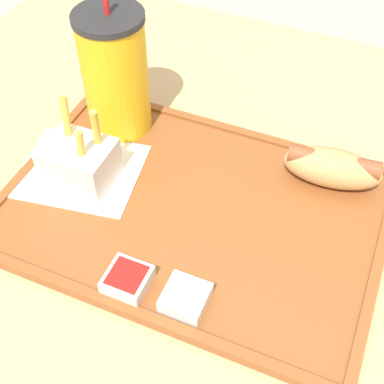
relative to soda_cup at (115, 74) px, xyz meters
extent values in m
cube|color=tan|center=(0.17, -0.07, -0.45)|extent=(1.02, 0.84, 0.71)
cube|color=brown|center=(0.15, -0.10, -0.09)|extent=(0.46, 0.32, 0.01)
cube|color=brown|center=(0.15, -0.26, -0.08)|extent=(0.46, 0.01, 0.00)
cube|color=brown|center=(0.15, 0.05, -0.08)|extent=(0.46, 0.01, 0.00)
cube|color=brown|center=(-0.07, -0.10, -0.08)|extent=(0.01, 0.32, 0.00)
cube|color=brown|center=(0.37, -0.10, -0.08)|extent=(0.01, 0.32, 0.00)
cube|color=white|center=(-0.01, -0.10, -0.08)|extent=(0.17, 0.15, 0.00)
cylinder|color=gold|center=(0.00, 0.00, 0.00)|extent=(0.09, 0.09, 0.16)
cylinder|color=#262626|center=(0.00, 0.00, 0.08)|extent=(0.09, 0.09, 0.01)
cylinder|color=red|center=(0.00, 0.00, 0.10)|extent=(0.01, 0.01, 0.03)
ellipsoid|color=tan|center=(0.29, 0.01, -0.06)|extent=(0.13, 0.06, 0.05)
cylinder|color=brown|center=(0.29, 0.01, -0.05)|extent=(0.11, 0.03, 0.02)
cube|color=silver|center=(0.00, -0.11, -0.06)|extent=(0.08, 0.07, 0.06)
cylinder|color=gold|center=(0.03, -0.10, -0.02)|extent=(0.02, 0.02, 0.09)
cylinder|color=gold|center=(0.02, -0.12, -0.03)|extent=(0.02, 0.01, 0.06)
cylinder|color=gold|center=(-0.02, -0.10, -0.02)|extent=(0.01, 0.02, 0.09)
cube|color=silver|center=(0.20, -0.23, -0.08)|extent=(0.05, 0.05, 0.02)
cube|color=white|center=(0.20, -0.23, -0.07)|extent=(0.04, 0.04, 0.00)
cube|color=silver|center=(0.13, -0.23, -0.08)|extent=(0.05, 0.05, 0.02)
cube|color=#B21914|center=(0.13, -0.23, -0.07)|extent=(0.04, 0.04, 0.00)
camera|label=1|loc=(0.31, -0.49, 0.41)|focal=50.00mm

